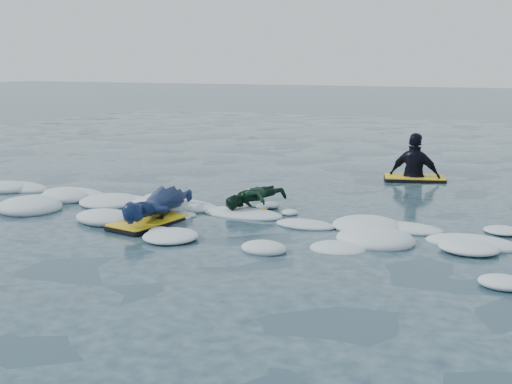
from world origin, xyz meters
TOP-DOWN VIEW (x-y plane):
  - ground at (0.00, 0.00)m, footprint 120.00×120.00m
  - foam_band at (0.00, 1.03)m, footprint 12.00×3.10m
  - prone_woman_unit at (-1.06, 0.67)m, footprint 0.90×1.88m
  - prone_child_unit at (0.07, 1.81)m, footprint 0.94×1.22m
  - waiting_rider_unit at (1.84, 5.84)m, footprint 1.36×0.97m

SIDE VIEW (x-z plane):
  - ground at x=0.00m, z-range 0.00..0.00m
  - foam_band at x=0.00m, z-range -0.15..0.15m
  - waiting_rider_unit at x=1.84m, z-range -0.85..0.98m
  - prone_child_unit at x=0.07m, z-range 0.00..0.43m
  - prone_woman_unit at x=-1.06m, z-range 0.01..0.48m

